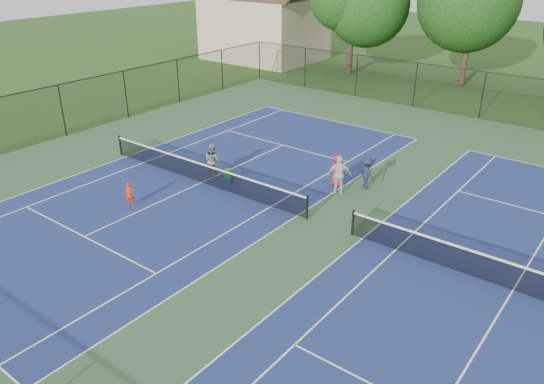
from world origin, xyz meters
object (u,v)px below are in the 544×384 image
Objects in this scene: child_player at (130,194)px; ball_hopper at (228,173)px; clapboard_house at (264,26)px; ball_crate at (228,180)px; bystander_c at (337,170)px; bystander_b at (367,173)px; tree_back_a at (353,0)px; instructor at (213,161)px; bystander_a at (340,175)px.

ball_hopper is at bearing 43.52° from child_player.
ball_crate is (17.01, -24.26, -2.93)m from clapboard_house.
bystander_b is at bearing -169.32° from bystander_c.
ball_hopper is at bearing 0.00° from ball_crate.
bystander_c is 5.06m from ball_hopper.
tree_back_a reaches higher than clapboard_house.
ball_hopper is (0.00, 0.00, 0.34)m from ball_crate.
child_player is at bearing -61.84° from clapboard_house.
bystander_c reaches higher than child_player.
instructor is 1.12× the size of bystander_c.
child_player is 0.72× the size of bystander_c.
instructor reaches higher than bystander_c.
bystander_a is 5.21m from ball_crate.
bystander_a reaches higher than instructor.
instructor is at bearing 56.14° from child_player.
instructor is at bearing 14.34° from bystander_c.
clapboard_house reaches higher than bystander_b.
ball_crate is at bearing 20.47° from bystander_c.
bystander_c is (11.17, -20.40, -5.28)m from tree_back_a.
tree_back_a is 5.40× the size of instructor.
ball_hopper is (-4.16, -2.87, -0.26)m from bystander_c.
instructor is (0.69, 4.39, 0.30)m from child_player.
ball_hopper is at bearing -73.23° from tree_back_a.
bystander_b is (0.71, 1.26, -0.15)m from bystander_a.
clapboard_house is 29.75m from ball_hopper.
ball_crate is at bearing -175.07° from instructor.
child_player is 9.12m from bystander_a.
bystander_a is at bearing -45.52° from clapboard_house.
clapboard_house is 32.53m from child_player.
ball_crate is 1.05× the size of ball_hopper.
instructor reaches higher than child_player.
clapboard_house is at bearing -79.38° from bystander_a.
instructor is at bearing 55.93° from bystander_b.
child_player is 2.81× the size of ball_crate.
bystander_a is 1.18× the size of bystander_c.
bystander_b is (12.40, -19.83, -5.29)m from tree_back_a.
tree_back_a reaches higher than bystander_c.
bystander_b is (7.09, 7.76, 0.20)m from child_player.
bystander_a is 1.45m from bystander_b.
tree_back_a is 0.85× the size of clapboard_house.
ball_crate is at bearing 0.00° from ball_hopper.
tree_back_a is at bearing 106.77° from ball_crate.
clapboard_house is 7.10× the size of bystander_c.
instructor reaches higher than ball_crate.
tree_back_a is at bearing -29.79° from bystander_b.
child_player is 4.67m from ball_crate.
bystander_c is (-1.22, -0.56, 0.01)m from bystander_b.
tree_back_a is 23.61× the size of ball_crate.
bystander_a is (21.69, -22.09, -2.19)m from clapboard_house.
instructor is 5.89m from bystander_c.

